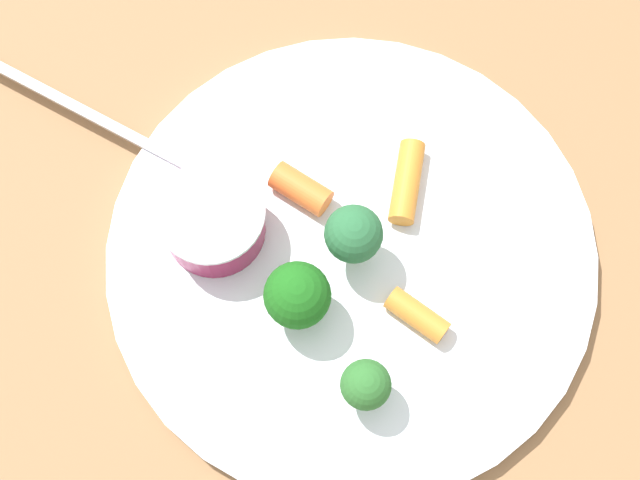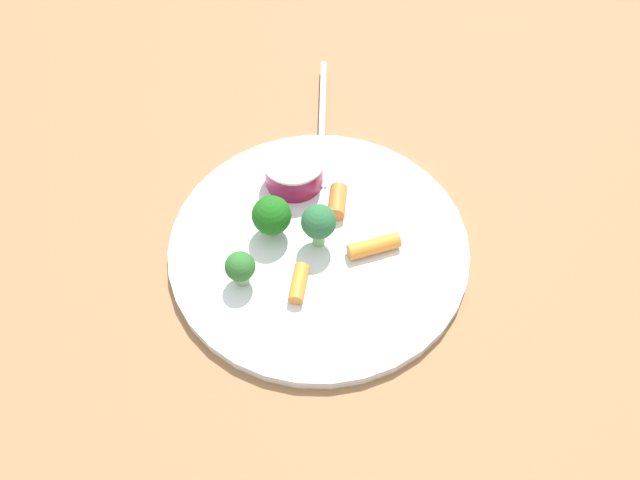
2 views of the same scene
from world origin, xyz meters
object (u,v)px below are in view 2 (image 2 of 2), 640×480
(sauce_cup, at_px, (294,171))
(plate, at_px, (319,246))
(broccoli_floret_2, at_px, (272,216))
(carrot_stick_2, at_px, (374,246))
(carrot_stick_0, at_px, (299,283))
(carrot_stick_1, at_px, (337,201))
(fork, at_px, (322,122))
(broccoli_floret_0, at_px, (240,267))
(broccoli_floret_1, at_px, (319,225))

(sauce_cup, bearing_deg, plate, 47.65)
(sauce_cup, distance_m, broccoli_floret_2, 0.07)
(sauce_cup, xyz_separation_m, carrot_stick_2, (0.04, 0.11, -0.01))
(carrot_stick_0, relative_size, carrot_stick_1, 1.04)
(plate, height_order, carrot_stick_1, carrot_stick_1)
(plate, distance_m, fork, 0.17)
(plate, relative_size, carrot_stick_0, 7.78)
(plate, bearing_deg, carrot_stick_0, 9.99)
(carrot_stick_1, bearing_deg, plate, 6.58)
(plate, relative_size, broccoli_floret_0, 7.57)
(sauce_cup, distance_m, carrot_stick_1, 0.06)
(carrot_stick_0, bearing_deg, carrot_stick_2, 149.81)
(sauce_cup, height_order, broccoli_floret_0, broccoli_floret_0)
(carrot_stick_2, bearing_deg, broccoli_floret_2, -72.94)
(sauce_cup, bearing_deg, carrot_stick_0, 32.81)
(broccoli_floret_1, bearing_deg, fork, -151.49)
(broccoli_floret_1, height_order, carrot_stick_1, broccoli_floret_1)
(carrot_stick_2, xyz_separation_m, fork, (-0.13, -0.13, -0.01))
(broccoli_floret_1, bearing_deg, broccoli_floret_2, -78.54)
(carrot_stick_0, relative_size, fork, 0.21)
(sauce_cup, relative_size, broccoli_floret_2, 1.34)
(broccoli_floret_2, xyz_separation_m, fork, (-0.16, -0.03, -0.03))
(plate, bearing_deg, sauce_cup, -132.35)
(broccoli_floret_2, relative_size, fork, 0.26)
(carrot_stick_2, bearing_deg, broccoli_floret_1, -67.90)
(broccoli_floret_1, distance_m, fork, 0.17)
(broccoli_floret_0, bearing_deg, carrot_stick_1, 164.15)
(broccoli_floret_0, distance_m, fork, 0.22)
(broccoli_floret_2, bearing_deg, broccoli_floret_0, 4.58)
(broccoli_floret_1, relative_size, fork, 0.28)
(carrot_stick_0, bearing_deg, broccoli_floret_1, -171.54)
(carrot_stick_1, bearing_deg, fork, -143.23)
(plate, relative_size, fork, 1.63)
(sauce_cup, relative_size, carrot_stick_0, 1.67)
(fork, bearing_deg, carrot_stick_2, 45.35)
(plate, xyz_separation_m, carrot_stick_0, (0.05, 0.01, 0.01))
(plate, height_order, carrot_stick_2, carrot_stick_2)
(broccoli_floret_1, xyz_separation_m, carrot_stick_0, (0.05, 0.01, -0.02))
(plate, distance_m, broccoli_floret_0, 0.09)
(plate, bearing_deg, broccoli_floret_1, 37.57)
(carrot_stick_1, bearing_deg, broccoli_floret_0, -15.85)
(broccoli_floret_0, bearing_deg, plate, 151.49)
(broccoli_floret_1, bearing_deg, carrot_stick_1, -171.68)
(broccoli_floret_1, distance_m, broccoli_floret_2, 0.05)
(broccoli_floret_2, relative_size, carrot_stick_2, 0.92)
(broccoli_floret_1, xyz_separation_m, fork, (-0.15, -0.08, -0.03))
(broccoli_floret_1, relative_size, carrot_stick_1, 1.38)
(carrot_stick_2, bearing_deg, carrot_stick_1, -118.16)
(plate, distance_m, carrot_stick_0, 0.06)
(plate, distance_m, broccoli_floret_2, 0.06)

